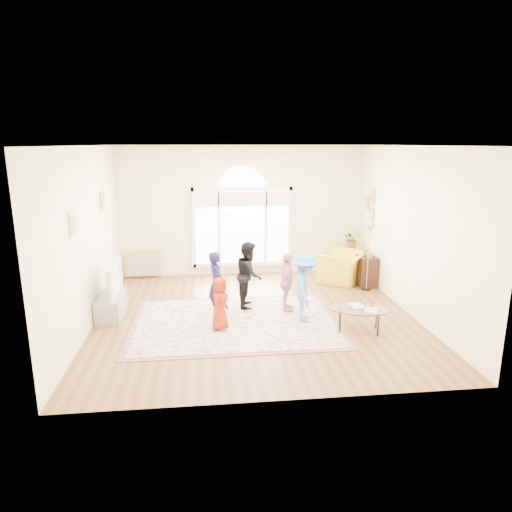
{
  "coord_description": "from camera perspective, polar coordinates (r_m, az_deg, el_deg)",
  "views": [
    {
      "loc": [
        -0.9,
        -8.21,
        3.24
      ],
      "look_at": [
        0.05,
        0.3,
        1.12
      ],
      "focal_mm": 32.0,
      "sensor_mm": 36.0,
      "label": 1
    }
  ],
  "objects": [
    {
      "name": "side_cabinet",
      "position": [
        10.89,
        13.67,
        -1.87
      ],
      "size": [
        0.4,
        0.5,
        0.7
      ],
      "primitive_type": "cube",
      "color": "black",
      "rests_on": "ground"
    },
    {
      "name": "area_rug",
      "position": [
        8.56,
        -2.58,
        -8.27
      ],
      "size": [
        3.6,
        2.6,
        0.02
      ],
      "primitive_type": "cube",
      "color": "#F1E5BC",
      "rests_on": "ground"
    },
    {
      "name": "child_black",
      "position": [
        9.14,
        -0.89,
        -2.31
      ],
      "size": [
        0.58,
        0.7,
        1.33
      ],
      "primitive_type": "imported",
      "rotation": [
        0.0,
        0.0,
        1.45
      ],
      "color": "black",
      "rests_on": "area_rug"
    },
    {
      "name": "ground",
      "position": [
        8.87,
        -0.08,
        -7.5
      ],
      "size": [
        6.0,
        6.0,
        0.0
      ],
      "primitive_type": "plane",
      "color": "brown",
      "rests_on": "ground"
    },
    {
      "name": "plant_pedestal",
      "position": [
        11.72,
        11.76,
        -0.65
      ],
      "size": [
        0.2,
        0.2,
        0.7
      ],
      "primitive_type": "cylinder",
      "color": "white",
      "rests_on": "ground"
    },
    {
      "name": "leaning_picture",
      "position": [
        11.68,
        -13.91,
        -2.61
      ],
      "size": [
        0.8,
        0.14,
        0.62
      ],
      "primitive_type": "cube",
      "rotation": [
        -0.14,
        0.0,
        0.0
      ],
      "color": "tan",
      "rests_on": "ground"
    },
    {
      "name": "room_shell",
      "position": [
        11.21,
        -1.62,
        5.33
      ],
      "size": [
        6.0,
        6.0,
        6.0
      ],
      "color": "#FDF1C4",
      "rests_on": "ground"
    },
    {
      "name": "child_blue",
      "position": [
        8.46,
        6.14,
        -3.96
      ],
      "size": [
        0.6,
        0.89,
        1.27
      ],
      "primitive_type": "imported",
      "rotation": [
        0.0,
        0.0,
        1.4
      ],
      "color": "#538DEA",
      "rests_on": "area_rug"
    },
    {
      "name": "floor_lamp",
      "position": [
        10.39,
        14.0,
        2.64
      ],
      "size": [
        0.3,
        0.3,
        1.51
      ],
      "color": "black",
      "rests_on": "ground"
    },
    {
      "name": "child_navy",
      "position": [
        8.73,
        -4.96,
        -3.44
      ],
      "size": [
        0.37,
        0.5,
        1.24
      ],
      "primitive_type": "imported",
      "rotation": [
        0.0,
        0.0,
        1.74
      ],
      "color": "#151638",
      "rests_on": "area_rug"
    },
    {
      "name": "coffee_table",
      "position": [
        8.26,
        12.77,
        -6.56
      ],
      "size": [
        1.16,
        0.91,
        0.54
      ],
      "rotation": [
        0.0,
        0.0,
        -0.28
      ],
      "color": "silver",
      "rests_on": "ground"
    },
    {
      "name": "child_pink",
      "position": [
        8.94,
        3.87,
        -3.29
      ],
      "size": [
        0.43,
        0.73,
        1.16
      ],
      "primitive_type": "imported",
      "rotation": [
        0.0,
        0.0,
        1.34
      ],
      "color": "#D29AA2",
      "rests_on": "area_rug"
    },
    {
      "name": "potted_plant",
      "position": [
        11.59,
        11.9,
        2.14
      ],
      "size": [
        0.52,
        0.48,
        0.47
      ],
      "primitive_type": "imported",
      "rotation": [
        0.0,
        0.0,
        0.33
      ],
      "color": "#33722D",
      "rests_on": "plant_pedestal"
    },
    {
      "name": "television",
      "position": [
        9.06,
        -17.83,
        -2.84
      ],
      "size": [
        0.17,
        1.08,
        0.62
      ],
      "color": "black",
      "rests_on": "tv_console"
    },
    {
      "name": "armchair",
      "position": [
        11.13,
        10.89,
        -1.35
      ],
      "size": [
        1.44,
        1.46,
        0.72
      ],
      "primitive_type": "imported",
      "rotation": [
        0.0,
        0.0,
        4.05
      ],
      "color": "gold",
      "rests_on": "ground"
    },
    {
      "name": "tv_console",
      "position": [
        9.22,
        -17.63,
        -5.95
      ],
      "size": [
        0.45,
        1.0,
        0.42
      ],
      "primitive_type": "cube",
      "color": "gray",
      "rests_on": "ground"
    },
    {
      "name": "rug_border",
      "position": [
        8.56,
        -2.58,
        -8.29
      ],
      "size": [
        3.8,
        2.8,
        0.01
      ],
      "primitive_type": "cube",
      "color": "#895452",
      "rests_on": "ground"
    },
    {
      "name": "child_red",
      "position": [
        8.11,
        -4.54,
        -5.92
      ],
      "size": [
        0.45,
        0.54,
        0.95
      ],
      "primitive_type": "imported",
      "rotation": [
        0.0,
        0.0,
        1.19
      ],
      "color": "#A12510",
      "rests_on": "area_rug"
    }
  ]
}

